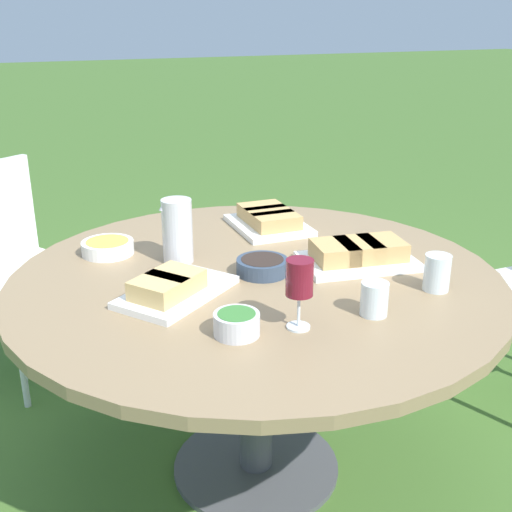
{
  "coord_description": "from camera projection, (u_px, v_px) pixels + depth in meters",
  "views": [
    {
      "loc": [
        0.71,
        1.64,
        1.46
      ],
      "look_at": [
        0.0,
        0.0,
        0.77
      ],
      "focal_mm": 45.0,
      "sensor_mm": 36.0,
      "label": 1
    }
  ],
  "objects": [
    {
      "name": "water_pitcher",
      "position": [
        177.0,
        231.0,
        2.0
      ],
      "size": [
        0.1,
        0.1,
        0.2
      ],
      "color": "silver",
      "rests_on": "dining_table"
    },
    {
      "name": "platter_sandwich_side",
      "position": [
        358.0,
        254.0,
        2.0
      ],
      "size": [
        0.38,
        0.28,
        0.08
      ],
      "color": "white",
      "rests_on": "dining_table"
    },
    {
      "name": "bowl_salad",
      "position": [
        237.0,
        323.0,
        1.57
      ],
      "size": [
        0.11,
        0.11,
        0.06
      ],
      "color": "silver",
      "rests_on": "dining_table"
    },
    {
      "name": "ground_plane",
      "position": [
        256.0,
        467.0,
        2.19
      ],
      "size": [
        40.0,
        40.0,
        0.0
      ],
      "primitive_type": "plane",
      "color": "#446B2B"
    },
    {
      "name": "chair_near_right",
      "position": [
        9.0,
        254.0,
        2.64
      ],
      "size": [
        0.6,
        0.59,
        0.89
      ],
      "color": "silver",
      "rests_on": "ground_plane"
    },
    {
      "name": "platter_charcuterie",
      "position": [
        269.0,
        220.0,
        2.34
      ],
      "size": [
        0.25,
        0.32,
        0.07
      ],
      "color": "white",
      "rests_on": "dining_table"
    },
    {
      "name": "bowl_olives",
      "position": [
        263.0,
        266.0,
        1.93
      ],
      "size": [
        0.16,
        0.16,
        0.05
      ],
      "color": "#334256",
      "rests_on": "dining_table"
    },
    {
      "name": "platter_bread_main",
      "position": [
        172.0,
        288.0,
        1.77
      ],
      "size": [
        0.39,
        0.36,
        0.07
      ],
      "color": "white",
      "rests_on": "dining_table"
    },
    {
      "name": "wine_glass",
      "position": [
        300.0,
        280.0,
        1.56
      ],
      "size": [
        0.07,
        0.07,
        0.18
      ],
      "color": "silver",
      "rests_on": "dining_table"
    },
    {
      "name": "bowl_fries",
      "position": [
        108.0,
        247.0,
        2.09
      ],
      "size": [
        0.17,
        0.17,
        0.04
      ],
      "color": "white",
      "rests_on": "dining_table"
    },
    {
      "name": "cup_water_near",
      "position": [
        437.0,
        273.0,
        1.81
      ],
      "size": [
        0.07,
        0.07,
        0.11
      ],
      "color": "silver",
      "rests_on": "dining_table"
    },
    {
      "name": "dining_table",
      "position": [
        256.0,
        302.0,
        1.97
      ],
      "size": [
        1.48,
        1.48,
        0.71
      ],
      "color": "#4C4C51",
      "rests_on": "ground_plane"
    },
    {
      "name": "cup_water_far",
      "position": [
        374.0,
        299.0,
        1.67
      ],
      "size": [
        0.07,
        0.07,
        0.09
      ],
      "color": "silver",
      "rests_on": "dining_table"
    }
  ]
}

